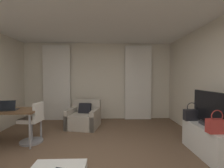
# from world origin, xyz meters

# --- Properties ---
(ground_plane) EXTENTS (12.00, 12.00, 0.00)m
(ground_plane) POSITION_xyz_m (0.00, 0.00, 0.00)
(ground_plane) COLOR brown
(wall_window) EXTENTS (5.12, 0.06, 2.60)m
(wall_window) POSITION_xyz_m (0.00, 3.03, 1.30)
(wall_window) COLOR beige
(wall_window) RESTS_ON ground
(curtain_left_panel) EXTENTS (0.90, 0.06, 2.50)m
(curtain_left_panel) POSITION_xyz_m (-1.38, 2.90, 1.25)
(curtain_left_panel) COLOR silver
(curtain_left_panel) RESTS_ON ground
(curtain_right_panel) EXTENTS (0.90, 0.06, 2.50)m
(curtain_right_panel) POSITION_xyz_m (1.38, 2.90, 1.25)
(curtain_right_panel) COLOR silver
(curtain_right_panel) RESTS_ON ground
(armchair) EXTENTS (0.98, 0.96, 0.77)m
(armchair) POSITION_xyz_m (-0.36, 2.07, 0.26)
(armchair) COLOR #B2A899
(armchair) RESTS_ON ground
(desk) EXTENTS (1.21, 0.63, 0.74)m
(desk) POSITION_xyz_m (-1.78, 0.94, 0.67)
(desk) COLOR brown
(desk) RESTS_ON ground
(desk_chair) EXTENTS (0.48, 0.48, 0.88)m
(desk_chair) POSITION_xyz_m (-1.32, 1.00, 0.39)
(desk_chair) COLOR gray
(desk_chair) RESTS_ON ground
(laptop) EXTENTS (0.36, 0.30, 0.22)m
(laptop) POSITION_xyz_m (-1.74, 0.85, 0.79)
(laptop) COLOR #2D2D33
(laptop) RESTS_ON desk
(tv_console) EXTENTS (0.46, 1.12, 0.55)m
(tv_console) POSITION_xyz_m (2.17, 0.30, 0.27)
(tv_console) COLOR white
(tv_console) RESTS_ON ground
(tv_flatscreen) EXTENTS (0.20, 0.94, 0.63)m
(tv_flatscreen) POSITION_xyz_m (2.17, 0.30, 0.84)
(tv_flatscreen) COLOR #333338
(tv_flatscreen) RESTS_ON tv_console
(handbag_primary) EXTENTS (0.30, 0.14, 0.37)m
(handbag_primary) POSITION_xyz_m (2.05, 0.69, 0.67)
(handbag_primary) COLOR black
(handbag_primary) RESTS_ON tv_console
(handbag_secondary) EXTENTS (0.30, 0.14, 0.37)m
(handbag_secondary) POSITION_xyz_m (2.05, -0.07, 0.67)
(handbag_secondary) COLOR #B73833
(handbag_secondary) RESTS_ON tv_console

